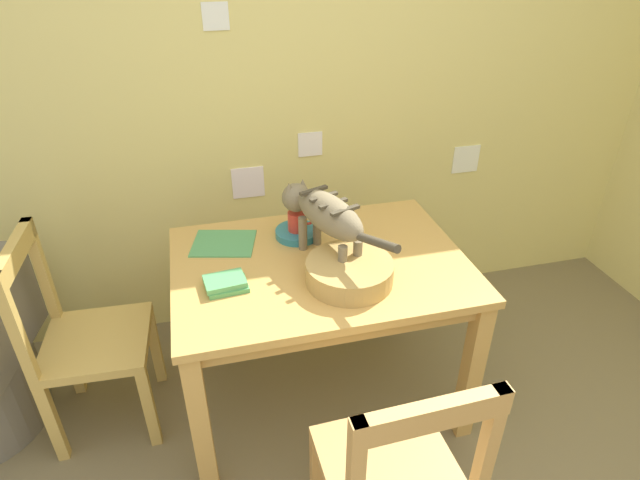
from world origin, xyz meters
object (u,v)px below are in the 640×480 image
saucer_bowl (297,233)px  book_stack (226,284)px  magazine (224,243)px  wicker_basket (349,272)px  dining_table (320,280)px  coffee_mug (298,221)px  wooden_chair_near (85,339)px  cat (324,213)px  wooden_chair_far (395,475)px

saucer_bowl → book_stack: 0.46m
magazine → wicker_basket: wicker_basket is taller
dining_table → magazine: magazine is taller
saucer_bowl → coffee_mug: (0.00, 0.00, 0.06)m
book_stack → wooden_chair_near: bearing=162.8°
book_stack → wicker_basket: size_ratio=0.50×
magazine → book_stack: size_ratio=1.55×
wicker_basket → dining_table: bearing=114.0°
dining_table → wicker_basket: wicker_basket is taller
magazine → book_stack: 0.33m
cat → dining_table: bearing=-147.0°
cat → saucer_bowl: (-0.07, 0.19, -0.19)m
cat → book_stack: 0.47m
cat → coffee_mug: bearing=89.0°
coffee_mug → book_stack: (-0.34, -0.31, -0.06)m
book_stack → wicker_basket: bearing=-9.0°
dining_table → wooden_chair_far: 0.83m
cat → book_stack: (-0.41, -0.12, -0.18)m
wicker_basket → wooden_chair_near: (-1.05, 0.25, -0.33)m
saucer_bowl → coffee_mug: coffee_mug is taller
coffee_mug → wicker_basket: bearing=-72.8°
cat → magazine: size_ratio=2.52×
magazine → wicker_basket: bearing=-27.6°
dining_table → saucer_bowl: (-0.05, 0.22, 0.11)m
saucer_bowl → wicker_basket: bearing=-72.3°
wicker_basket → wooden_chair_far: wooden_chair_far is taller
dining_table → book_stack: (-0.39, -0.09, 0.11)m
coffee_mug → magazine: (-0.32, 0.01, -0.07)m
dining_table → book_stack: bearing=-166.6°
dining_table → wooden_chair_near: 1.00m
book_stack → saucer_bowl: bearing=42.4°
saucer_bowl → wooden_chair_far: 1.07m
saucer_bowl → wooden_chair_near: size_ratio=0.20×
cat → wicker_basket: size_ratio=1.96×
dining_table → wooden_chair_far: bearing=-87.5°
coffee_mug → wooden_chair_near: wooden_chair_near is taller
coffee_mug → wicker_basket: coffee_mug is taller
book_stack → wooden_chair_near: 0.69m
cat → book_stack: size_ratio=3.91×
dining_table → magazine: bearing=148.0°
dining_table → coffee_mug: (-0.04, 0.22, 0.17)m
magazine → wooden_chair_near: wooden_chair_near is taller
coffee_mug → wooden_chair_near: bearing=-172.1°
wicker_basket → wooden_chair_near: bearing=166.4°
coffee_mug → book_stack: bearing=-137.9°
dining_table → wicker_basket: size_ratio=3.55×
coffee_mug → wooden_chair_far: wooden_chair_far is taller
cat → magazine: (-0.39, 0.20, -0.20)m
dining_table → book_stack: book_stack is taller
wooden_chair_near → magazine: bearing=106.0°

